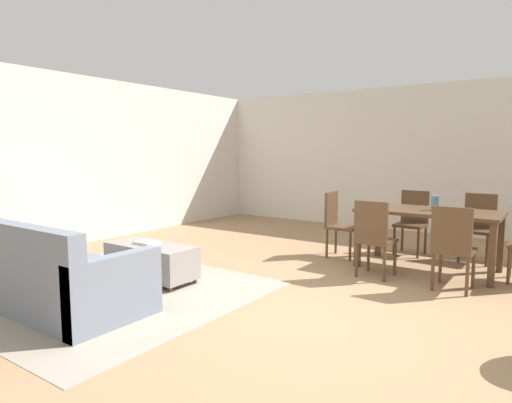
# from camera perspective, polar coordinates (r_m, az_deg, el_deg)

# --- Properties ---
(ground_plane) EXTENTS (10.80, 10.80, 0.00)m
(ground_plane) POSITION_cam_1_polar(r_m,az_deg,el_deg) (4.22, 5.10, -14.22)
(ground_plane) COLOR #9E7A56
(wall_back) EXTENTS (9.00, 0.12, 2.70)m
(wall_back) POSITION_cam_1_polar(r_m,az_deg,el_deg) (8.65, 22.09, 5.06)
(wall_back) COLOR silver
(wall_back) RESTS_ON ground_plane
(wall_left) EXTENTS (0.12, 11.00, 2.70)m
(wall_left) POSITION_cam_1_polar(r_m,az_deg,el_deg) (7.56, -23.70, 4.87)
(wall_left) COLOR silver
(wall_left) RESTS_ON ground_plane
(area_rug) EXTENTS (3.00, 2.80, 0.01)m
(area_rug) POSITION_cam_1_polar(r_m,az_deg,el_deg) (5.11, -18.79, -10.77)
(area_rug) COLOR gray
(area_rug) RESTS_ON ground_plane
(couch) EXTENTS (2.15, 0.92, 0.86)m
(couch) POSITION_cam_1_polar(r_m,az_deg,el_deg) (4.81, -25.53, -8.63)
(couch) COLOR slate
(couch) RESTS_ON ground_plane
(ottoman_table) EXTENTS (1.11, 0.47, 0.42)m
(ottoman_table) POSITION_cam_1_polar(r_m,az_deg,el_deg) (5.30, -13.38, -7.33)
(ottoman_table) COLOR gray
(ottoman_table) RESTS_ON ground_plane
(dining_table) EXTENTS (1.67, 0.89, 0.76)m
(dining_table) POSITION_cam_1_polar(r_m,az_deg,el_deg) (5.96, 21.37, -1.90)
(dining_table) COLOR #513823
(dining_table) RESTS_ON ground_plane
(dining_chair_near_left) EXTENTS (0.42, 0.42, 0.92)m
(dining_chair_near_left) POSITION_cam_1_polar(r_m,az_deg,el_deg) (5.38, 14.95, -4.13)
(dining_chair_near_left) COLOR #513823
(dining_chair_near_left) RESTS_ON ground_plane
(dining_chair_near_right) EXTENTS (0.40, 0.40, 0.92)m
(dining_chair_near_right) POSITION_cam_1_polar(r_m,az_deg,el_deg) (5.13, 24.05, -4.98)
(dining_chair_near_right) COLOR #513823
(dining_chair_near_right) RESTS_ON ground_plane
(dining_chair_far_left) EXTENTS (0.41, 0.41, 0.92)m
(dining_chair_far_left) POSITION_cam_1_polar(r_m,az_deg,el_deg) (6.84, 19.53, -2.06)
(dining_chair_far_left) COLOR #513823
(dining_chair_far_left) RESTS_ON ground_plane
(dining_chair_far_right) EXTENTS (0.42, 0.42, 0.92)m
(dining_chair_far_right) POSITION_cam_1_polar(r_m,az_deg,el_deg) (6.71, 26.75, -2.54)
(dining_chair_far_right) COLOR #513823
(dining_chair_far_right) RESTS_ON ground_plane
(dining_chair_head_west) EXTENTS (0.42, 0.42, 0.92)m
(dining_chair_head_west) POSITION_cam_1_polar(r_m,az_deg,el_deg) (6.36, 10.47, -2.40)
(dining_chair_head_west) COLOR #513823
(dining_chair_head_west) RESTS_ON ground_plane
(vase_centerpiece) EXTENTS (0.10, 0.10, 0.18)m
(vase_centerpiece) POSITION_cam_1_polar(r_m,az_deg,el_deg) (5.93, 22.14, -0.18)
(vase_centerpiece) COLOR slate
(vase_centerpiece) RESTS_ON dining_table
(book_on_ottoman) EXTENTS (0.26, 0.20, 0.03)m
(book_on_ottoman) POSITION_cam_1_polar(r_m,az_deg,el_deg) (5.30, -13.90, -5.15)
(book_on_ottoman) COLOR silver
(book_on_ottoman) RESTS_ON ottoman_table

